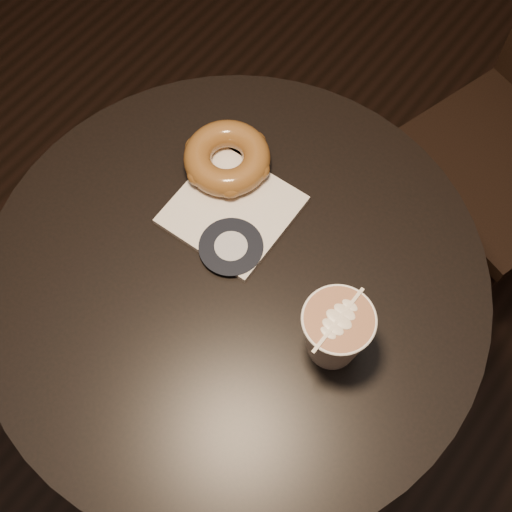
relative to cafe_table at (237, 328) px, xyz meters
name	(u,v)px	position (x,y,z in m)	size (l,w,h in m)	color
cafe_table	(237,328)	(0.00, 0.00, 0.00)	(0.70, 0.70, 0.75)	black
pastry_bag	(232,210)	(-0.07, 0.08, 0.20)	(0.16, 0.16, 0.01)	white
doughnut	(227,158)	(-0.12, 0.13, 0.23)	(0.13, 0.13, 0.04)	brown
latte_cup	(335,333)	(0.16, 0.00, 0.25)	(0.09, 0.09, 0.10)	white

